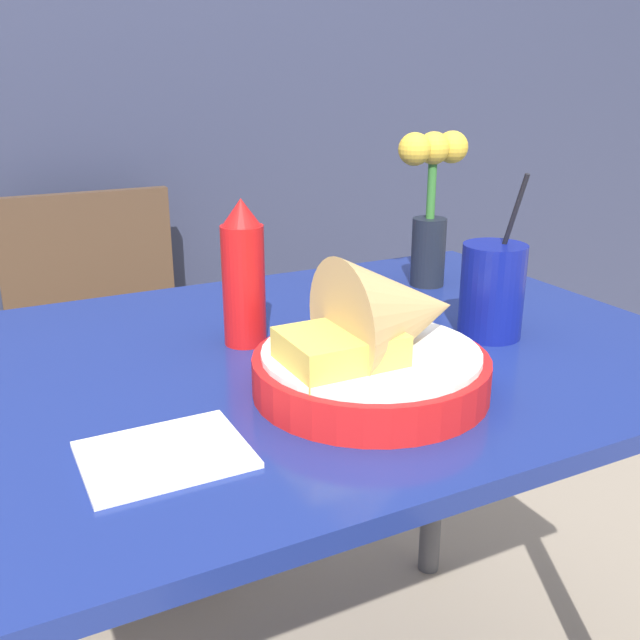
# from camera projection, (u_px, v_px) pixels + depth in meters

# --- Properties ---
(wall_window) EXTENTS (7.00, 0.06, 2.60)m
(wall_window) POSITION_uv_depth(u_px,v_px,m) (108.00, 3.00, 1.70)
(wall_window) COLOR #2D334C
(wall_window) RESTS_ON ground_plane
(dining_table) EXTENTS (1.12, 0.77, 0.77)m
(dining_table) POSITION_uv_depth(u_px,v_px,m) (298.00, 425.00, 1.03)
(dining_table) COLOR navy
(dining_table) RESTS_ON ground_plane
(chair_far_window) EXTENTS (0.40, 0.40, 0.88)m
(chair_far_window) POSITION_uv_depth(u_px,v_px,m) (104.00, 348.00, 1.69)
(chair_far_window) COLOR #473323
(chair_far_window) RESTS_ON ground_plane
(food_basket) EXTENTS (0.29, 0.29, 0.17)m
(food_basket) POSITION_uv_depth(u_px,v_px,m) (380.00, 345.00, 0.86)
(food_basket) COLOR red
(food_basket) RESTS_ON dining_table
(ketchup_bottle) EXTENTS (0.06, 0.06, 0.21)m
(ketchup_bottle) POSITION_uv_depth(u_px,v_px,m) (243.00, 275.00, 1.00)
(ketchup_bottle) COLOR red
(ketchup_bottle) RESTS_ON dining_table
(drink_cup) EXTENTS (0.09, 0.09, 0.24)m
(drink_cup) POSITION_uv_depth(u_px,v_px,m) (492.00, 294.00, 1.04)
(drink_cup) COLOR navy
(drink_cup) RESTS_ON dining_table
(flower_vase) EXTENTS (0.14, 0.06, 0.27)m
(flower_vase) POSITION_uv_depth(u_px,v_px,m) (431.00, 197.00, 1.26)
(flower_vase) COLOR black
(flower_vase) RESTS_ON dining_table
(napkin) EXTENTS (0.16, 0.13, 0.01)m
(napkin) POSITION_uv_depth(u_px,v_px,m) (165.00, 455.00, 0.72)
(napkin) COLOR white
(napkin) RESTS_ON dining_table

